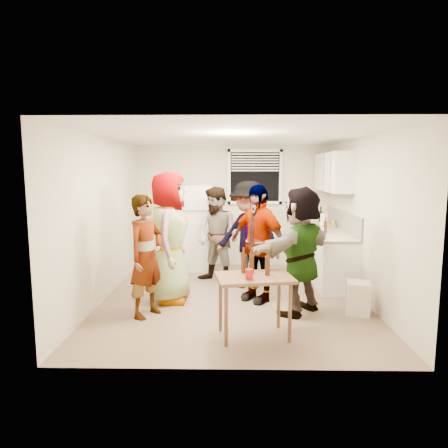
{
  "coord_description": "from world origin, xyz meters",
  "views": [
    {
      "loc": [
        -0.03,
        -6.04,
        2.0
      ],
      "look_at": [
        -0.15,
        0.17,
        1.15
      ],
      "focal_mm": 32.0,
      "sensor_mm": 36.0,
      "label": 1
    }
  ],
  "objects_px": {
    "guest_stripe": "(148,315)",
    "guest_back_left": "(218,283)",
    "beer_bottle_counter": "(325,233)",
    "guest_grey": "(170,300)",
    "guest_orange": "(299,312)",
    "blue_cup": "(322,238)",
    "guest_back_right": "(248,288)",
    "serving_table": "(254,336)",
    "wine_bottle": "(320,225)",
    "red_cup": "(249,279)",
    "refrigerator": "(196,227)",
    "guest_black": "(257,300)",
    "trash_bin": "(358,297)",
    "kettle": "(322,229)",
    "beer_bottle_table": "(267,275)"
  },
  "relations": [
    {
      "from": "guest_stripe",
      "to": "guest_back_left",
      "type": "xyz_separation_m",
      "value": [
        0.91,
        1.61,
        0.0
      ]
    },
    {
      "from": "red_cup",
      "to": "beer_bottle_counter",
      "type": "bearing_deg",
      "value": 59.33
    },
    {
      "from": "wine_bottle",
      "to": "serving_table",
      "type": "bearing_deg",
      "value": -114.32
    },
    {
      "from": "beer_bottle_counter",
      "to": "guest_black",
      "type": "height_order",
      "value": "beer_bottle_counter"
    },
    {
      "from": "beer_bottle_counter",
      "to": "guest_orange",
      "type": "relative_size",
      "value": 0.12
    },
    {
      "from": "beer_bottle_counter",
      "to": "guest_grey",
      "type": "bearing_deg",
      "value": -159.45
    },
    {
      "from": "guest_stripe",
      "to": "kettle",
      "type": "bearing_deg",
      "value": -25.75
    },
    {
      "from": "guest_grey",
      "to": "trash_bin",
      "type": "bearing_deg",
      "value": -99.21
    },
    {
      "from": "beer_bottle_counter",
      "to": "guest_back_left",
      "type": "relative_size",
      "value": 0.13
    },
    {
      "from": "kettle",
      "to": "beer_bottle_table",
      "type": "relative_size",
      "value": 0.98
    },
    {
      "from": "wine_bottle",
      "to": "red_cup",
      "type": "xyz_separation_m",
      "value": [
        -1.57,
        -3.47,
        -0.15
      ]
    },
    {
      "from": "wine_bottle",
      "to": "guest_stripe",
      "type": "height_order",
      "value": "wine_bottle"
    },
    {
      "from": "kettle",
      "to": "wine_bottle",
      "type": "distance_m",
      "value": 0.6
    },
    {
      "from": "blue_cup",
      "to": "guest_black",
      "type": "height_order",
      "value": "blue_cup"
    },
    {
      "from": "kettle",
      "to": "guest_black",
      "type": "distance_m",
      "value": 2.09
    },
    {
      "from": "serving_table",
      "to": "guest_black",
      "type": "xyz_separation_m",
      "value": [
        0.12,
        1.35,
        0.0
      ]
    },
    {
      "from": "wine_bottle",
      "to": "guest_back_right",
      "type": "xyz_separation_m",
      "value": [
        -1.49,
        -1.34,
        -0.9
      ]
    },
    {
      "from": "beer_bottle_table",
      "to": "kettle",
      "type": "bearing_deg",
      "value": 65.12
    },
    {
      "from": "wine_bottle",
      "to": "guest_black",
      "type": "height_order",
      "value": "wine_bottle"
    },
    {
      "from": "refrigerator",
      "to": "guest_black",
      "type": "bearing_deg",
      "value": -60.36
    },
    {
      "from": "blue_cup",
      "to": "guest_black",
      "type": "relative_size",
      "value": 0.07
    },
    {
      "from": "kettle",
      "to": "red_cup",
      "type": "xyz_separation_m",
      "value": [
        -1.47,
        -2.87,
        -0.15
      ]
    },
    {
      "from": "red_cup",
      "to": "guest_back_left",
      "type": "height_order",
      "value": "red_cup"
    },
    {
      "from": "refrigerator",
      "to": "red_cup",
      "type": "distance_m",
      "value": 3.57
    },
    {
      "from": "serving_table",
      "to": "guest_back_left",
      "type": "relative_size",
      "value": 0.52
    },
    {
      "from": "wine_bottle",
      "to": "beer_bottle_counter",
      "type": "height_order",
      "value": "wine_bottle"
    },
    {
      "from": "kettle",
      "to": "guest_back_left",
      "type": "distance_m",
      "value": 2.17
    },
    {
      "from": "wine_bottle",
      "to": "red_cup",
      "type": "height_order",
      "value": "wine_bottle"
    },
    {
      "from": "guest_grey",
      "to": "guest_stripe",
      "type": "distance_m",
      "value": 0.66
    },
    {
      "from": "blue_cup",
      "to": "guest_back_right",
      "type": "distance_m",
      "value": 1.5
    },
    {
      "from": "wine_bottle",
      "to": "guest_back_right",
      "type": "bearing_deg",
      "value": -138.18
    },
    {
      "from": "kettle",
      "to": "wine_bottle",
      "type": "height_order",
      "value": "wine_bottle"
    },
    {
      "from": "serving_table",
      "to": "beer_bottle_table",
      "type": "xyz_separation_m",
      "value": [
        0.16,
        0.05,
        0.75
      ]
    },
    {
      "from": "trash_bin",
      "to": "red_cup",
      "type": "xyz_separation_m",
      "value": [
        -1.55,
        -0.91,
        0.5
      ]
    },
    {
      "from": "wine_bottle",
      "to": "red_cup",
      "type": "relative_size",
      "value": 2.36
    },
    {
      "from": "guest_back_left",
      "to": "guest_stripe",
      "type": "bearing_deg",
      "value": -85.44
    },
    {
      "from": "refrigerator",
      "to": "guest_back_left",
      "type": "relative_size",
      "value": 1.0
    },
    {
      "from": "trash_bin",
      "to": "guest_stripe",
      "type": "distance_m",
      "value": 2.92
    },
    {
      "from": "kettle",
      "to": "guest_grey",
      "type": "height_order",
      "value": "kettle"
    },
    {
      "from": "blue_cup",
      "to": "guest_stripe",
      "type": "distance_m",
      "value": 2.99
    },
    {
      "from": "refrigerator",
      "to": "serving_table",
      "type": "height_order",
      "value": "refrigerator"
    },
    {
      "from": "guest_grey",
      "to": "guest_orange",
      "type": "bearing_deg",
      "value": -102.2
    },
    {
      "from": "guest_grey",
      "to": "guest_stripe",
      "type": "height_order",
      "value": "guest_grey"
    },
    {
      "from": "blue_cup",
      "to": "serving_table",
      "type": "bearing_deg",
      "value": -123.81
    },
    {
      "from": "red_cup",
      "to": "guest_stripe",
      "type": "relative_size",
      "value": 0.07
    },
    {
      "from": "refrigerator",
      "to": "guest_black",
      "type": "distance_m",
      "value": 2.41
    },
    {
      "from": "guest_stripe",
      "to": "guest_back_left",
      "type": "height_order",
      "value": "guest_back_left"
    },
    {
      "from": "refrigerator",
      "to": "guest_back_left",
      "type": "bearing_deg",
      "value": -65.09
    },
    {
      "from": "kettle",
      "to": "serving_table",
      "type": "height_order",
      "value": "kettle"
    },
    {
      "from": "guest_grey",
      "to": "red_cup",
      "type": "bearing_deg",
      "value": -139.55
    }
  ]
}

